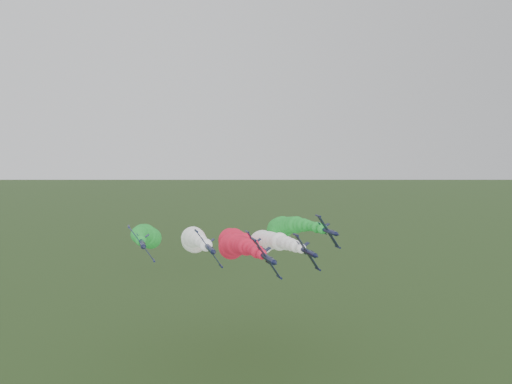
# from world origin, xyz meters

# --- Properties ---
(jet_lead) EXTENTS (12.16, 60.59, 15.34)m
(jet_lead) POSITION_xyz_m (3.18, 26.19, 35.62)
(jet_lead) COLOR #111635
(jet_lead) RESTS_ON ground
(jet_inner_left) EXTENTS (12.36, 60.79, 15.54)m
(jet_inner_left) POSITION_xyz_m (-5.44, 36.65, 35.89)
(jet_inner_left) COLOR #111635
(jet_inner_left) RESTS_ON ground
(jet_inner_right) EXTENTS (12.30, 60.73, 15.48)m
(jet_inner_right) POSITION_xyz_m (13.88, 33.03, 34.76)
(jet_inner_right) COLOR #111635
(jet_inner_right) RESTS_ON ground
(jet_outer_left) EXTENTS (12.11, 60.54, 15.28)m
(jet_outer_left) POSITION_xyz_m (-18.03, 43.46, 36.36)
(jet_outer_left) COLOR #111635
(jet_outer_left) RESTS_ON ground
(jet_outer_right) EXTENTS (12.38, 60.81, 15.56)m
(jet_outer_right) POSITION_xyz_m (22.78, 42.78, 36.94)
(jet_outer_right) COLOR #111635
(jet_outer_right) RESTS_ON ground
(jet_trail) EXTENTS (12.45, 60.88, 15.63)m
(jet_trail) POSITION_xyz_m (7.83, 47.55, 33.35)
(jet_trail) COLOR #111635
(jet_trail) RESTS_ON ground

